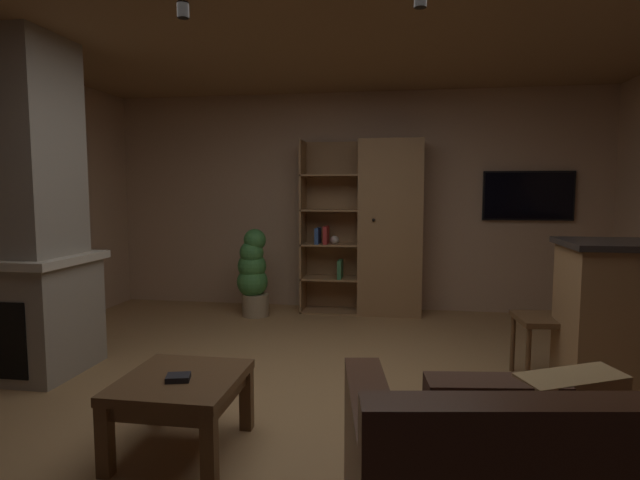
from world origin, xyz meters
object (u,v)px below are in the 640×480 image
bookshelf_cabinet (382,229)px  table_book_0 (178,378)px  stone_fireplace (16,225)px  potted_floor_plant (253,273)px  wall_mounted_tv (528,196)px  dining_chair (558,310)px  coffee_table (181,392)px

bookshelf_cabinet → table_book_0: size_ratio=16.24×
stone_fireplace → table_book_0: 2.15m
potted_floor_plant → wall_mounted_tv: (3.01, 0.57, 0.85)m
stone_fireplace → table_book_0: size_ratio=20.97×
table_book_0 → dining_chair: dining_chair is taller
coffee_table → potted_floor_plant: bearing=99.0°
dining_chair → wall_mounted_tv: (0.24, 2.11, 0.81)m
stone_fireplace → wall_mounted_tv: 4.98m
bookshelf_cabinet → table_book_0: bearing=-105.5°
potted_floor_plant → table_book_0: bearing=-80.9°
stone_fireplace → bookshelf_cabinet: size_ratio=1.29×
dining_chair → wall_mounted_tv: bearing=83.4°
bookshelf_cabinet → wall_mounted_tv: bookshelf_cabinet is taller
stone_fireplace → dining_chair: (4.03, 0.43, -0.61)m
table_book_0 → wall_mounted_tv: bearing=54.7°
stone_fireplace → coffee_table: bearing=-29.2°
bookshelf_cabinet → wall_mounted_tv: bearing=7.5°
bookshelf_cabinet → dining_chair: 2.38m
dining_chair → coffee_table: bearing=-148.6°
coffee_table → table_book_0: table_book_0 is taller
dining_chair → potted_floor_plant: potted_floor_plant is taller
coffee_table → bookshelf_cabinet: bearing=74.1°
stone_fireplace → dining_chair: bearing=6.1°
bookshelf_cabinet → table_book_0: 3.53m
stone_fireplace → table_book_0: bearing=-30.4°
coffee_table → dining_chair: size_ratio=0.73×
bookshelf_cabinet → potted_floor_plant: (-1.41, -0.36, -0.48)m
bookshelf_cabinet → table_book_0: (-0.93, -3.36, -0.54)m
coffee_table → wall_mounted_tv: size_ratio=0.69×
bookshelf_cabinet → coffee_table: size_ratio=2.91×
table_book_0 → potted_floor_plant: potted_floor_plant is taller
dining_chair → potted_floor_plant: size_ratio=0.94×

